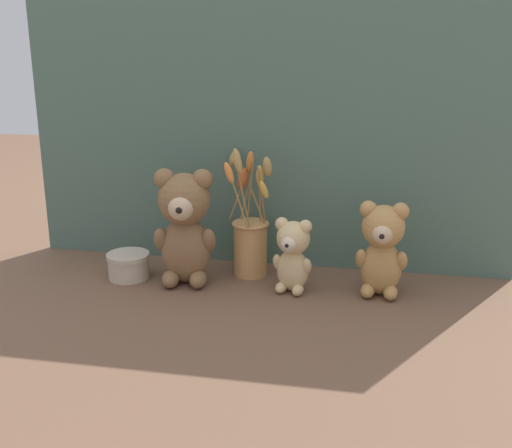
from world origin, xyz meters
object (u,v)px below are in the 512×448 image
teddy_bear_small (293,254)px  decorative_tin_tall (129,265)px  flower_vase (250,235)px  teddy_bear_large (185,225)px  teddy_bear_medium (382,247)px

teddy_bear_small → decorative_tin_tall: 0.42m
flower_vase → decorative_tin_tall: 0.32m
teddy_bear_small → flower_vase: size_ratio=0.53×
teddy_bear_large → flower_vase: flower_vase is taller
teddy_bear_medium → decorative_tin_tall: bearing=-178.6°
decorative_tin_tall → teddy_bear_medium: bearing=1.4°
flower_vase → teddy_bear_large: bearing=-150.7°
teddy_bear_large → decorative_tin_tall: bearing=-180.0°
teddy_bear_medium → flower_vase: size_ratio=0.67×
teddy_bear_medium → flower_vase: (-0.33, 0.07, -0.01)m
teddy_bear_small → teddy_bear_medium: bearing=5.5°
teddy_bear_large → flower_vase: (0.15, 0.08, -0.05)m
teddy_bear_small → decorative_tin_tall: (-0.42, 0.00, -0.06)m
teddy_bear_medium → decorative_tin_tall: size_ratio=2.11×
teddy_bear_large → teddy_bear_small: teddy_bear_large is taller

